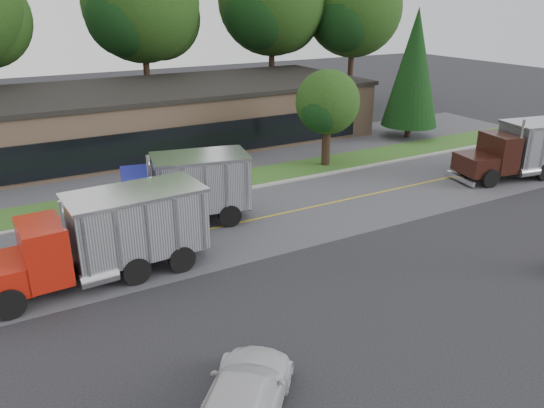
{
  "coord_description": "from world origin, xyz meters",
  "views": [
    {
      "loc": [
        -9.65,
        -12.74,
        10.39
      ],
      "look_at": [
        1.12,
        6.44,
        1.8
      ],
      "focal_mm": 35.0,
      "sensor_mm": 36.0,
      "label": 1
    }
  ],
  "objects": [
    {
      "name": "tree_far_d",
      "position": [
        16.16,
        33.13,
        9.67
      ],
      "size": [
        10.62,
        9.99,
        15.15
      ],
      "color": "#382619",
      "rests_on": "ground"
    },
    {
      "name": "dump_truck_red",
      "position": [
        -6.09,
        6.71,
        1.81
      ],
      "size": [
        9.14,
        3.04,
        3.36
      ],
      "rotation": [
        0.0,
        0.0,
        3.19
      ],
      "color": "black",
      "rests_on": "ground"
    },
    {
      "name": "strip_mall",
      "position": [
        2.0,
        26.0,
        2.0
      ],
      "size": [
        32.0,
        12.0,
        4.0
      ],
      "primitive_type": "cube",
      "color": "tan",
      "rests_on": "ground"
    },
    {
      "name": "center_line",
      "position": [
        0.0,
        9.0,
        0.0
      ],
      "size": [
        60.0,
        0.12,
        0.01
      ],
      "primitive_type": "cube",
      "color": "gold",
      "rests_on": "ground"
    },
    {
      "name": "far_parking",
      "position": [
        0.0,
        20.0,
        0.0
      ],
      "size": [
        60.0,
        7.0,
        0.02
      ],
      "primitive_type": "cube",
      "color": "#5C5C61",
      "rests_on": "ground"
    },
    {
      "name": "grass_verge",
      "position": [
        0.0,
        15.0,
        0.0
      ],
      "size": [
        60.0,
        3.4,
        0.03
      ],
      "primitive_type": "cube",
      "color": "#296021",
      "rests_on": "ground"
    },
    {
      "name": "curb",
      "position": [
        0.0,
        13.2,
        0.0
      ],
      "size": [
        60.0,
        0.3,
        0.12
      ],
      "primitive_type": "cube",
      "color": "#9E9E99",
      "rests_on": "ground"
    },
    {
      "name": "evergreen_right",
      "position": [
        20.0,
        18.0,
        5.39
      ],
      "size": [
        4.31,
        4.31,
        9.8
      ],
      "color": "#382619",
      "rests_on": "ground"
    },
    {
      "name": "road",
      "position": [
        0.0,
        9.0,
        0.0
      ],
      "size": [
        60.0,
        8.0,
        0.02
      ],
      "primitive_type": "cube",
      "color": "#5C5C61",
      "rests_on": "ground"
    },
    {
      "name": "tree_verge",
      "position": [
        10.07,
        15.05,
        3.96
      ],
      "size": [
        4.37,
        4.11,
        6.23
      ],
      "color": "#382619",
      "rests_on": "ground"
    },
    {
      "name": "dump_truck_blue",
      "position": [
        -1.78,
        10.43,
        1.8
      ],
      "size": [
        8.03,
        4.07,
        3.36
      ],
      "rotation": [
        0.0,
        0.0,
        2.93
      ],
      "color": "black",
      "rests_on": "ground"
    },
    {
      "name": "ground",
      "position": [
        0.0,
        0.0,
        0.0
      ],
      "size": [
        140.0,
        140.0,
        0.0
      ],
      "primitive_type": "plane",
      "color": "#333338",
      "rests_on": "ground"
    },
    {
      "name": "dump_truck_maroon",
      "position": [
        19.32,
        7.05,
        1.8
      ],
      "size": [
        8.28,
        3.99,
        3.36
      ],
      "rotation": [
        0.0,
        0.0,
        2.95
      ],
      "color": "black",
      "rests_on": "ground"
    },
    {
      "name": "rally_car",
      "position": [
        -5.0,
        -2.9,
        0.73
      ],
      "size": [
        4.83,
        5.11,
        1.45
      ],
      "primitive_type": "imported",
      "rotation": [
        0.0,
        0.0,
        2.42
      ],
      "color": "silver",
      "rests_on": "ground"
    },
    {
      "name": "tree_far_c",
      "position": [
        4.16,
        34.12,
        9.47
      ],
      "size": [
        10.41,
        9.79,
        14.84
      ],
      "color": "#382619",
      "rests_on": "ground"
    },
    {
      "name": "tree_far_e",
      "position": [
        24.15,
        31.12,
        9.0
      ],
      "size": [
        9.88,
        9.3,
        14.1
      ],
      "color": "#382619",
      "rests_on": "ground"
    }
  ]
}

